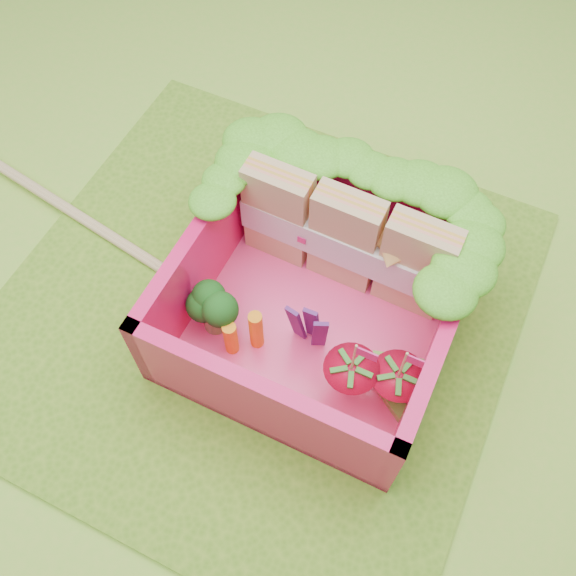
# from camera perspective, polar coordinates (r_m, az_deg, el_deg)

# --- Properties ---
(ground) EXTENTS (14.00, 14.00, 0.00)m
(ground) POSITION_cam_1_polar(r_m,az_deg,el_deg) (3.43, -2.76, -2.01)
(ground) COLOR #85CD3A
(ground) RESTS_ON ground
(placemat) EXTENTS (2.60, 2.60, 0.03)m
(placemat) POSITION_cam_1_polar(r_m,az_deg,el_deg) (3.42, -2.77, -1.89)
(placemat) COLOR #589020
(placemat) RESTS_ON ground
(bento_floor) EXTENTS (1.30, 1.30, 0.05)m
(bento_floor) POSITION_cam_1_polar(r_m,az_deg,el_deg) (3.34, 2.47, -2.97)
(bento_floor) COLOR #FF4184
(bento_floor) RESTS_ON placemat
(bento_box) EXTENTS (1.30, 1.30, 0.55)m
(bento_box) POSITION_cam_1_polar(r_m,az_deg,el_deg) (3.12, 2.65, -0.86)
(bento_box) COLOR #EC135A
(bento_box) RESTS_ON placemat
(lettuce_ruffle) EXTENTS (1.43, 0.77, 0.11)m
(lettuce_ruffle) POSITION_cam_1_polar(r_m,az_deg,el_deg) (3.10, 6.53, 9.08)
(lettuce_ruffle) COLOR #3E911A
(lettuce_ruffle) RESTS_ON bento_box
(sandwich_stack) EXTENTS (1.10, 0.19, 0.61)m
(sandwich_stack) POSITION_cam_1_polar(r_m,az_deg,el_deg) (3.22, 5.18, 4.33)
(sandwich_stack) COLOR tan
(sandwich_stack) RESTS_ON bento_floor
(broccoli) EXTENTS (0.32, 0.32, 0.26)m
(broccoli) POSITION_cam_1_polar(r_m,az_deg,el_deg) (3.15, -6.72, -1.72)
(broccoli) COLOR #6DA951
(broccoli) RESTS_ON bento_floor
(carrot_sticks) EXTENTS (0.17, 0.15, 0.28)m
(carrot_sticks) POSITION_cam_1_polar(r_m,az_deg,el_deg) (3.14, -3.88, -4.06)
(carrot_sticks) COLOR orange
(carrot_sticks) RESTS_ON bento_floor
(purple_wedges) EXTENTS (0.20, 0.07, 0.38)m
(purple_wedges) POSITION_cam_1_polar(r_m,az_deg,el_deg) (3.08, 1.91, -3.47)
(purple_wedges) COLOR #441958
(purple_wedges) RESTS_ON bento_floor
(strawberry_left) EXTENTS (0.26, 0.26, 0.50)m
(strawberry_left) POSITION_cam_1_polar(r_m,az_deg,el_deg) (3.04, 5.47, -8.03)
(strawberry_left) COLOR red
(strawberry_left) RESTS_ON bento_floor
(strawberry_right) EXTENTS (0.26, 0.26, 0.50)m
(strawberry_right) POSITION_cam_1_polar(r_m,az_deg,el_deg) (3.05, 9.47, -8.57)
(strawberry_right) COLOR red
(strawberry_right) RESTS_ON bento_floor
(snap_peas) EXTENTS (0.33, 0.38, 0.05)m
(snap_peas) POSITION_cam_1_polar(r_m,az_deg,el_deg) (3.19, 9.69, -8.09)
(snap_peas) COLOR #5BBA3A
(snap_peas) RESTS_ON bento_floor
(chopsticks) EXTENTS (2.11, 0.39, 0.04)m
(chopsticks) POSITION_cam_1_polar(r_m,az_deg,el_deg) (3.77, -15.86, 4.71)
(chopsticks) COLOR tan
(chopsticks) RESTS_ON placemat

